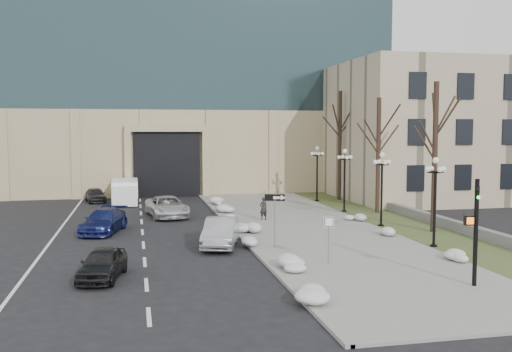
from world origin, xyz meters
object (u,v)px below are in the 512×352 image
(lamppost_c, at_px, (345,172))
(car_e, at_px, (95,195))
(car_d, at_px, (167,207))
(lamppost_a, at_px, (435,190))
(keep_sign, at_px, (329,230))
(car_a, at_px, (103,264))
(car_c, at_px, (104,221))
(one_way_sign, at_px, (278,204))
(lamppost_b, at_px, (382,179))
(lamppost_d, at_px, (317,166))
(car_b, at_px, (221,233))
(traffic_signal, at_px, (475,234))
(box_truck, at_px, (125,192))
(pedestrian, at_px, (263,209))

(lamppost_c, bearing_deg, car_e, 150.49)
(car_d, relative_size, lamppost_a, 1.11)
(keep_sign, bearing_deg, car_a, 179.69)
(car_c, xyz_separation_m, one_way_sign, (9.03, -7.04, 1.69))
(car_a, height_order, lamppost_c, lamppost_c)
(car_c, xyz_separation_m, car_d, (4.07, 5.42, 0.04))
(car_c, height_order, keep_sign, keep_sign)
(lamppost_b, bearing_deg, car_c, 173.78)
(car_d, xyz_separation_m, lamppost_d, (12.99, 5.72, 2.34))
(car_e, xyz_separation_m, lamppost_b, (18.53, -16.99, 2.46))
(car_a, distance_m, car_d, 16.86)
(car_b, xyz_separation_m, one_way_sign, (2.77, -1.42, 1.62))
(traffic_signal, xyz_separation_m, lamppost_a, (2.35, 7.20, 0.94))
(lamppost_b, distance_m, lamppost_d, 13.00)
(box_truck, relative_size, lamppost_b, 1.27)
(car_b, height_order, lamppost_a, lamppost_a)
(pedestrian, height_order, one_way_sign, one_way_sign)
(pedestrian, distance_m, lamppost_c, 7.62)
(lamppost_b, bearing_deg, car_a, -150.93)
(one_way_sign, relative_size, traffic_signal, 0.67)
(lamppost_c, xyz_separation_m, lamppost_d, (0.00, 6.50, 0.00))
(traffic_signal, bearing_deg, car_b, 142.51)
(car_d, relative_size, lamppost_d, 1.11)
(car_a, relative_size, lamppost_c, 0.79)
(pedestrian, relative_size, box_truck, 0.26)
(keep_sign, height_order, lamppost_a, lamppost_a)
(lamppost_c, height_order, lamppost_d, same)
(box_truck, height_order, lamppost_c, lamppost_c)
(box_truck, bearing_deg, car_e, 152.09)
(pedestrian, bearing_deg, car_a, 37.12)
(box_truck, bearing_deg, traffic_signal, -65.33)
(car_a, bearing_deg, traffic_signal, -6.30)
(lamppost_d, bearing_deg, keep_sign, -106.81)
(lamppost_d, bearing_deg, traffic_signal, -95.03)
(car_c, distance_m, lamppost_d, 20.52)
(lamppost_a, bearing_deg, car_c, 153.90)
(lamppost_b, height_order, lamppost_c, same)
(car_d, distance_m, one_way_sign, 13.51)
(car_b, relative_size, car_c, 0.96)
(car_e, bearing_deg, car_a, -97.18)
(car_d, height_order, lamppost_d, lamppost_d)
(car_d, xyz_separation_m, lamppost_b, (12.99, -7.28, 2.34))
(pedestrian, bearing_deg, lamppost_b, 134.99)
(pedestrian, distance_m, traffic_signal, 18.07)
(car_e, relative_size, lamppost_b, 0.76)
(traffic_signal, bearing_deg, box_truck, 127.10)
(car_e, distance_m, pedestrian, 17.68)
(car_d, bearing_deg, one_way_sign, -76.39)
(car_a, relative_size, traffic_signal, 0.88)
(car_b, bearing_deg, car_d, 116.06)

